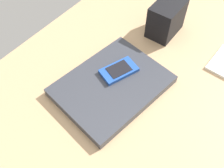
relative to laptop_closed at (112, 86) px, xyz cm
name	(u,v)px	position (x,y,z in cm)	size (l,w,h in cm)	color
desk_surface	(140,81)	(-8.29, 4.62, -2.77)	(120.00, 80.00, 3.00)	tan
laptop_closed	(112,86)	(0.00, 0.00, 0.00)	(30.98, 23.59, 2.54)	#33353D
cell_phone_on_laptop	(119,70)	(-4.56, -0.90, 1.86)	(12.15, 9.48, 1.25)	#1E479E
desk_organizer	(166,19)	(-30.53, -0.37, 4.47)	(12.49, 8.40, 11.49)	black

